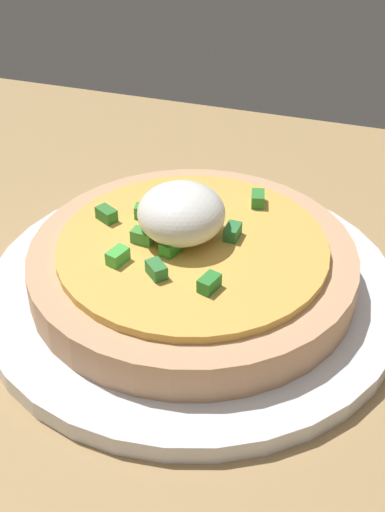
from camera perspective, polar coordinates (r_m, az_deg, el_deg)
name	(u,v)px	position (r cm, az deg, el deg)	size (l,w,h in cm)	color
dining_table	(27,401)	(41.77, -12.89, -11.03)	(97.77, 73.17, 2.95)	#A68454
plate	(192,290)	(44.54, 0.00, -2.68)	(25.18, 25.18, 1.18)	white
pizza	(192,260)	(43.22, -0.08, -0.35)	(19.57, 19.57, 6.19)	tan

